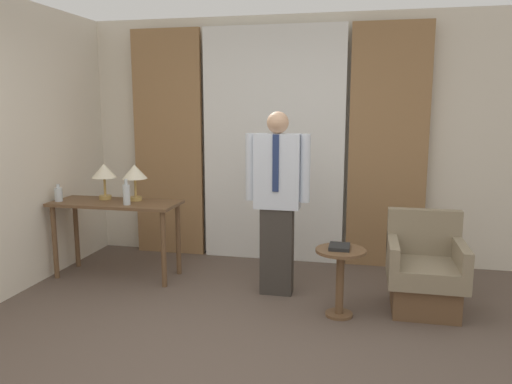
# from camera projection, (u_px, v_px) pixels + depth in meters

# --- Properties ---
(ground_plane) EXTENTS (16.00, 16.00, 0.00)m
(ground_plane) POSITION_uv_depth(u_px,v_px,m) (202.00, 371.00, 3.29)
(ground_plane) COLOR brown
(wall_back) EXTENTS (10.00, 0.06, 2.70)m
(wall_back) POSITION_uv_depth(u_px,v_px,m) (275.00, 140.00, 5.62)
(wall_back) COLOR silver
(wall_back) RESTS_ON ground_plane
(curtain_sheer_center) EXTENTS (1.57, 0.06, 2.58)m
(curtain_sheer_center) POSITION_uv_depth(u_px,v_px,m) (273.00, 146.00, 5.50)
(curtain_sheer_center) COLOR white
(curtain_sheer_center) RESTS_ON ground_plane
(curtain_drape_left) EXTENTS (0.81, 0.06, 2.58)m
(curtain_drape_left) POSITION_uv_depth(u_px,v_px,m) (168.00, 144.00, 5.76)
(curtain_drape_left) COLOR #997047
(curtain_drape_left) RESTS_ON ground_plane
(curtain_drape_right) EXTENTS (0.81, 0.06, 2.58)m
(curtain_drape_right) POSITION_uv_depth(u_px,v_px,m) (388.00, 148.00, 5.25)
(curtain_drape_right) COLOR #997047
(curtain_drape_right) RESTS_ON ground_plane
(desk) EXTENTS (1.29, 0.51, 0.78)m
(desk) POSITION_uv_depth(u_px,v_px,m) (116.00, 214.00, 5.03)
(desk) COLOR brown
(desk) RESTS_ON ground_plane
(table_lamp_left) EXTENTS (0.25, 0.25, 0.37)m
(table_lamp_left) POSITION_uv_depth(u_px,v_px,m) (104.00, 173.00, 5.10)
(table_lamp_left) COLOR tan
(table_lamp_left) RESTS_ON desk
(table_lamp_right) EXTENTS (0.25, 0.25, 0.37)m
(table_lamp_right) POSITION_uv_depth(u_px,v_px,m) (135.00, 174.00, 5.03)
(table_lamp_right) COLOR tan
(table_lamp_right) RESTS_ON desk
(bottle_near_edge) EXTENTS (0.07, 0.07, 0.25)m
(bottle_near_edge) POSITION_uv_depth(u_px,v_px,m) (126.00, 194.00, 4.84)
(bottle_near_edge) COLOR silver
(bottle_near_edge) RESTS_ON desk
(bottle_by_lamp) EXTENTS (0.08, 0.08, 0.18)m
(bottle_by_lamp) POSITION_uv_depth(u_px,v_px,m) (58.00, 194.00, 5.02)
(bottle_by_lamp) COLOR silver
(bottle_by_lamp) RESTS_ON desk
(person) EXTENTS (0.59, 0.20, 1.68)m
(person) POSITION_uv_depth(u_px,v_px,m) (277.00, 196.00, 4.51)
(person) COLOR #38332D
(person) RESTS_ON ground_plane
(armchair) EXTENTS (0.63, 0.63, 0.83)m
(armchair) POSITION_uv_depth(u_px,v_px,m) (425.00, 274.00, 4.24)
(armchair) COLOR brown
(armchair) RESTS_ON ground_plane
(side_table) EXTENTS (0.41, 0.41, 0.57)m
(side_table) POSITION_uv_depth(u_px,v_px,m) (340.00, 271.00, 4.10)
(side_table) COLOR brown
(side_table) RESTS_ON ground_plane
(book) EXTENTS (0.17, 0.21, 0.03)m
(book) POSITION_uv_depth(u_px,v_px,m) (339.00, 247.00, 4.08)
(book) COLOR black
(book) RESTS_ON side_table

